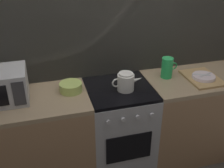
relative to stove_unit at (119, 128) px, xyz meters
name	(u,v)px	position (x,y,z in m)	size (l,w,h in m)	color
ground_plane	(119,162)	(0.00, 0.00, -0.45)	(8.00, 8.00, 0.00)	#47423D
back_wall	(110,45)	(0.00, 0.32, 0.75)	(3.60, 0.05, 2.40)	#B2AD9E
counter_left	(24,144)	(-0.90, 0.00, 0.00)	(1.20, 0.60, 0.90)	#997251
stove_unit	(119,128)	(0.00, 0.00, 0.00)	(0.60, 0.63, 0.90)	#9E9EA3
counter_right	(200,114)	(0.90, 0.00, 0.00)	(1.20, 0.60, 0.90)	#997251
kettle	(126,82)	(0.04, -0.05, 0.53)	(0.28, 0.15, 0.17)	white
mixing_bowl	(71,87)	(-0.43, 0.06, 0.49)	(0.20, 0.20, 0.08)	#B7D166
pitcher	(167,68)	(0.50, 0.09, 0.55)	(0.16, 0.11, 0.20)	green
dish_pile	(203,77)	(0.82, -0.05, 0.47)	(0.30, 0.40, 0.06)	tan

